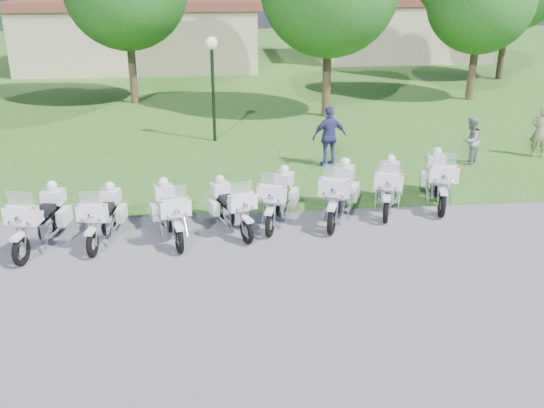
{
  "coord_description": "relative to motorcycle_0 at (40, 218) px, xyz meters",
  "views": [
    {
      "loc": [
        -1.69,
        -11.7,
        6.12
      ],
      "look_at": [
        -0.42,
        1.2,
        0.95
      ],
      "focal_mm": 40.0,
      "sensor_mm": 36.0,
      "label": 1
    }
  ],
  "objects": [
    {
      "name": "motorcycle_1",
      "position": [
        1.38,
        0.18,
        -0.06
      ],
      "size": [
        0.9,
        2.19,
        1.47
      ],
      "rotation": [
        0.0,
        0.0,
        3.0
      ],
      "color": "black",
      "rests_on": "ground"
    },
    {
      "name": "motorcycle_7",
      "position": [
        10.05,
        1.73,
        0.02
      ],
      "size": [
        1.16,
        2.42,
        1.65
      ],
      "rotation": [
        0.0,
        0.0,
        2.91
      ],
      "color": "black",
      "rests_on": "ground"
    },
    {
      "name": "bystander_a",
      "position": [
        14.91,
        5.49,
        0.19
      ],
      "size": [
        0.75,
        0.66,
        1.72
      ],
      "primitive_type": "imported",
      "rotation": [
        0.0,
        0.0,
        2.64
      ],
      "color": "gray",
      "rests_on": "ground"
    },
    {
      "name": "bystander_c",
      "position": [
        7.69,
        5.2,
        0.3
      ],
      "size": [
        1.21,
        0.71,
        1.94
      ],
      "primitive_type": "imported",
      "rotation": [
        0.0,
        0.0,
        3.36
      ],
      "color": "navy",
      "rests_on": "ground"
    },
    {
      "name": "motorcycle_4",
      "position": [
        5.59,
        0.87,
        -0.03
      ],
      "size": [
        1.21,
        2.22,
        1.55
      ],
      "rotation": [
        0.0,
        0.0,
        2.82
      ],
      "color": "black",
      "rests_on": "ground"
    },
    {
      "name": "grass_lawn",
      "position": [
        5.73,
        25.47,
        -0.67
      ],
      "size": [
        100.0,
        48.0,
        0.01
      ],
      "primitive_type": "cube",
      "color": "#24581C",
      "rests_on": "ground"
    },
    {
      "name": "motorcycle_5",
      "position": [
        7.15,
        0.93,
        0.03
      ],
      "size": [
        1.38,
        2.4,
        1.69
      ],
      "rotation": [
        0.0,
        0.0,
        2.78
      ],
      "color": "black",
      "rests_on": "ground"
    },
    {
      "name": "motorcycle_6",
      "position": [
        8.58,
        1.43,
        -0.02
      ],
      "size": [
        1.22,
        2.25,
        1.56
      ],
      "rotation": [
        0.0,
        0.0,
        2.83
      ],
      "color": "black",
      "rests_on": "ground"
    },
    {
      "name": "motorcycle_0",
      "position": [
        0.0,
        0.0,
        0.0
      ],
      "size": [
        1.1,
        2.37,
        1.61
      ],
      "rotation": [
        0.0,
        0.0,
        2.94
      ],
      "color": "black",
      "rests_on": "ground"
    },
    {
      "name": "bystander_b",
      "position": [
        12.28,
        4.99,
        0.1
      ],
      "size": [
        0.94,
        0.95,
        1.55
      ],
      "primitive_type": "imported",
      "rotation": [
        0.0,
        0.0,
        -2.3
      ],
      "color": "gray",
      "rests_on": "ground"
    },
    {
      "name": "building_east",
      "position": [
        16.73,
        28.47,
        1.39
      ],
      "size": [
        11.44,
        7.28,
        4.1
      ],
      "color": "tan",
      "rests_on": "ground"
    },
    {
      "name": "motorcycle_3",
      "position": [
        4.39,
        0.47,
        -0.06
      ],
      "size": [
        1.2,
        2.08,
        1.47
      ],
      "rotation": [
        0.0,
        0.0,
        3.51
      ],
      "color": "black",
      "rests_on": "ground"
    },
    {
      "name": "motorcycle_2",
      "position": [
        2.93,
        0.2,
        -0.03
      ],
      "size": [
        1.1,
        2.25,
        1.54
      ],
      "rotation": [
        0.0,
        0.0,
        3.39
      ],
      "color": "black",
      "rests_on": "ground"
    },
    {
      "name": "lamp_post",
      "position": [
        4.06,
        8.54,
        2.19
      ],
      "size": [
        0.44,
        0.44,
        3.75
      ],
      "color": "black",
      "rests_on": "ground"
    },
    {
      "name": "ground",
      "position": [
        5.73,
        -1.53,
        -0.67
      ],
      "size": [
        100.0,
        100.0,
        0.0
      ],
      "primitive_type": "plane",
      "color": "#5B5B61",
      "rests_on": "ground"
    },
    {
      "name": "building_west",
      "position": [
        -0.27,
        26.47,
        1.39
      ],
      "size": [
        14.56,
        8.32,
        4.1
      ],
      "color": "tan",
      "rests_on": "ground"
    }
  ]
}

